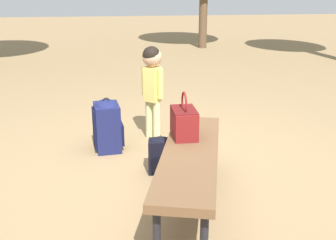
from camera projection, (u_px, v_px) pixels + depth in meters
name	position (u px, v px, depth m)	size (l,w,h in m)	color
ground_plane	(171.00, 169.00, 3.67)	(40.00, 40.00, 0.00)	#8C704C
park_bench	(190.00, 158.00, 2.94)	(1.65, 0.83, 0.45)	brown
handbag	(184.00, 121.00, 3.17)	(0.32, 0.19, 0.37)	maroon
child_standing	(152.00, 78.00, 4.19)	(0.21, 0.21, 1.01)	#CCCC8C
backpack_large	(108.00, 124.00, 4.03)	(0.35, 0.31, 0.55)	#191E4C
backpack_small	(161.00, 154.00, 3.55)	(0.21, 0.23, 0.35)	black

